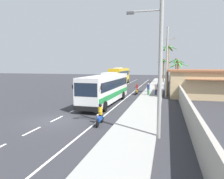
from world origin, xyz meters
TOP-DOWN VIEW (x-y plane):
  - ground_plane at (0.00, 0.00)m, footprint 160.00×160.00m
  - sidewalk_kerb at (6.80, 10.00)m, footprint 3.20×90.00m
  - lane_markings at (2.12, 14.74)m, footprint 3.73×71.00m
  - boundary_wall at (10.60, 14.00)m, footprint 0.24×60.00m
  - coach_bus_foreground at (2.07, 8.44)m, footprint 3.14×11.97m
  - coach_bus_far_lane at (-1.66, 32.56)m, footprint 2.95×11.06m
  - motorcycle_beside_bus at (4.49, 17.08)m, footprint 0.56×1.96m
  - motorcycle_trailing at (4.06, -0.09)m, footprint 0.56×1.96m
  - pedestrian_near_kerb at (7.42, 16.42)m, footprint 0.36×0.36m
  - pedestrian_midwalk at (7.65, 19.59)m, footprint 0.36×0.36m
  - pedestrian_far_walk at (6.35, 16.05)m, footprint 0.36×0.36m
  - utility_pole_nearest at (8.46, -2.00)m, footprint 3.35×0.24m
  - utility_pole_mid at (8.87, 14.62)m, footprint 2.20×0.24m
  - utility_pole_far at (8.75, 31.25)m, footprint 2.01×0.24m
  - palm_nearest at (9.00, 17.96)m, footprint 2.80×2.61m
  - palm_second at (8.11, 39.92)m, footprint 3.45×3.47m
  - palm_third at (10.67, 29.51)m, footprint 3.37×3.39m
  - palm_fourth at (10.73, 21.73)m, footprint 3.31×3.46m
  - roadside_building at (15.61, 17.41)m, footprint 13.10×8.92m

SIDE VIEW (x-z plane):
  - ground_plane at x=0.00m, z-range 0.00..0.00m
  - lane_markings at x=2.12m, z-range 0.00..0.01m
  - sidewalk_kerb at x=6.80m, z-range 0.00..0.14m
  - motorcycle_beside_bus at x=4.49m, z-range -0.15..1.45m
  - motorcycle_trailing at x=4.06m, z-range -0.15..1.46m
  - boundary_wall at x=10.60m, z-range 0.00..1.90m
  - pedestrian_near_kerb at x=7.42m, z-range 0.17..1.78m
  - pedestrian_midwalk at x=7.65m, z-range 0.18..1.81m
  - pedestrian_far_walk at x=6.35m, z-range 0.18..1.94m
  - coach_bus_foreground at x=2.07m, z-range 0.08..3.69m
  - roadside_building at x=15.61m, z-range 0.02..3.86m
  - coach_bus_far_lane at x=-1.66m, z-range 0.08..4.03m
  - palm_fourth at x=10.73m, z-range 1.00..6.20m
  - palm_second at x=8.11m, z-range 1.30..7.31m
  - palm_third at x=10.67m, z-range 1.45..7.31m
  - utility_pole_far at x=8.75m, z-range 0.17..9.68m
  - utility_pole_mid at x=8.87m, z-range 0.18..9.77m
  - palm_nearest at x=9.00m, z-range 1.21..8.82m
  - utility_pole_nearest at x=8.46m, z-range 0.33..10.58m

